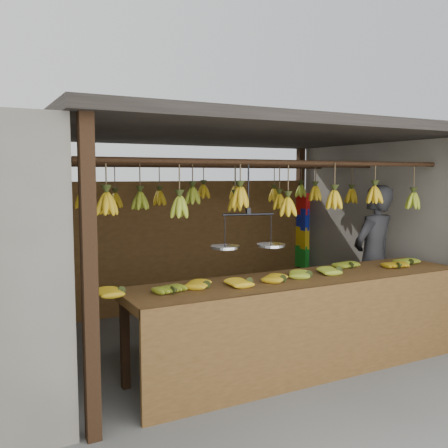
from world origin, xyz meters
TOP-DOWN VIEW (x-y plane):
  - ground at (0.00, 0.00)m, footprint 80.00×80.00m
  - stall at (0.00, 0.33)m, footprint 4.30×3.30m
  - counter at (0.12, -1.23)m, footprint 3.66×0.81m
  - hanging_bananas at (0.00, 0.00)m, footprint 3.64×2.23m
  - balance_scale at (-0.43, -1.00)m, footprint 0.70×0.36m
  - vendor at (1.60, -0.53)m, footprint 0.72×0.55m
  - bag_bundles at (1.94, 1.35)m, footprint 0.08×0.26m

SIDE VIEW (x-z plane):
  - ground at x=0.00m, z-range 0.00..0.00m
  - counter at x=0.12m, z-range 0.23..1.19m
  - vendor at x=1.60m, z-range 0.00..1.76m
  - bag_bundles at x=1.94m, z-range 0.45..1.62m
  - balance_scale at x=-0.43m, z-range 0.87..1.66m
  - hanging_bananas at x=0.00m, z-range 1.42..1.82m
  - stall at x=0.00m, z-range 0.77..3.17m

